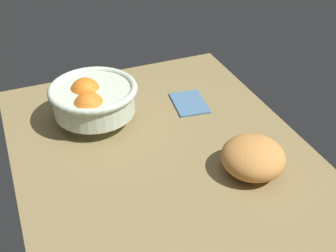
% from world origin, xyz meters
% --- Properties ---
extents(ground_plane, '(0.82, 0.63, 0.03)m').
position_xyz_m(ground_plane, '(0.00, 0.00, -0.01)').
color(ground_plane, olive).
extents(fruit_bowl, '(0.21, 0.21, 0.11)m').
position_xyz_m(fruit_bowl, '(-0.18, -0.11, 0.06)').
color(fruit_bowl, silver).
rests_on(fruit_bowl, ground).
extents(bread_loaf, '(0.14, 0.14, 0.07)m').
position_xyz_m(bread_loaf, '(0.12, 0.15, 0.04)').
color(bread_loaf, '#C98642').
rests_on(bread_loaf, ground).
extents(napkin_folded, '(0.12, 0.09, 0.01)m').
position_xyz_m(napkin_folded, '(-0.17, 0.14, 0.00)').
color(napkin_folded, teal).
rests_on(napkin_folded, ground).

